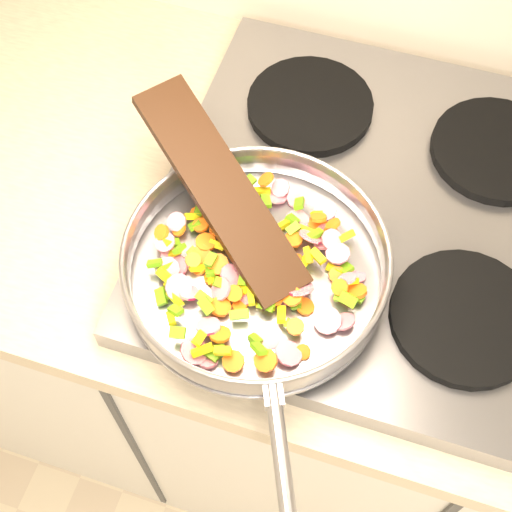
% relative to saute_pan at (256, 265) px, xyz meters
% --- Properties ---
extents(cooktop, '(0.60, 0.60, 0.04)m').
position_rel_saute_pan_xyz_m(cooktop, '(0.13, 0.17, -0.07)').
color(cooktop, '#939399').
rests_on(cooktop, counter_top).
extents(grate_fl, '(0.19, 0.19, 0.02)m').
position_rel_saute_pan_xyz_m(grate_fl, '(-0.01, 0.03, -0.04)').
color(grate_fl, black).
rests_on(grate_fl, cooktop).
extents(grate_fr, '(0.19, 0.19, 0.02)m').
position_rel_saute_pan_xyz_m(grate_fr, '(0.27, 0.03, -0.04)').
color(grate_fr, black).
rests_on(grate_fr, cooktop).
extents(grate_bl, '(0.19, 0.19, 0.02)m').
position_rel_saute_pan_xyz_m(grate_bl, '(-0.01, 0.31, -0.04)').
color(grate_bl, black).
rests_on(grate_bl, cooktop).
extents(grate_br, '(0.19, 0.19, 0.02)m').
position_rel_saute_pan_xyz_m(grate_br, '(0.27, 0.31, -0.04)').
color(grate_br, black).
rests_on(grate_br, cooktop).
extents(saute_pan, '(0.37, 0.52, 0.06)m').
position_rel_saute_pan_xyz_m(saute_pan, '(0.00, 0.00, 0.00)').
color(saute_pan, '#9E9EA5').
rests_on(saute_pan, grate_fl).
extents(vegetable_heap, '(0.29, 0.30, 0.05)m').
position_rel_saute_pan_xyz_m(vegetable_heap, '(-0.00, 0.01, -0.01)').
color(vegetable_heap, '#599C13').
rests_on(vegetable_heap, saute_pan).
extents(wooden_spatula, '(0.29, 0.25, 0.10)m').
position_rel_saute_pan_xyz_m(wooden_spatula, '(-0.07, 0.07, 0.04)').
color(wooden_spatula, black).
rests_on(wooden_spatula, saute_pan).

